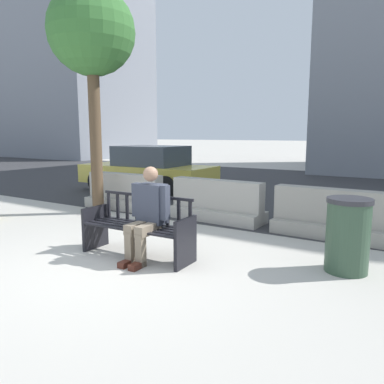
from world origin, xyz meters
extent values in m
plane|color=#B7B2A8|center=(0.00, 0.00, 0.00)|extent=(200.00, 200.00, 0.00)
cube|color=#333335|center=(0.00, 8.70, 0.00)|extent=(120.00, 12.00, 0.01)
cube|color=black|center=(-0.85, 0.52, 0.33)|extent=(0.06, 0.51, 0.66)
cube|color=black|center=(0.79, 0.57, 0.33)|extent=(0.06, 0.51, 0.66)
cube|color=black|center=(-0.03, 0.55, 0.22)|extent=(0.05, 0.32, 0.45)
cube|color=black|center=(-0.03, 0.32, 0.45)|extent=(1.60, 0.12, 0.02)
cube|color=black|center=(-0.03, 0.43, 0.45)|extent=(1.60, 0.12, 0.02)
cube|color=black|center=(-0.03, 0.55, 0.45)|extent=(1.60, 0.12, 0.02)
cube|color=black|center=(-0.04, 0.66, 0.45)|extent=(1.60, 0.12, 0.02)
cube|color=black|center=(-0.04, 0.78, 0.45)|extent=(1.60, 0.12, 0.02)
cube|color=black|center=(-0.04, 0.79, 0.86)|extent=(1.60, 0.08, 0.04)
cube|color=black|center=(-0.79, 0.76, 0.65)|extent=(0.04, 0.03, 0.38)
cube|color=black|center=(-0.60, 0.77, 0.65)|extent=(0.04, 0.03, 0.38)
cube|color=black|center=(-0.41, 0.77, 0.65)|extent=(0.04, 0.03, 0.38)
cube|color=black|center=(-0.23, 0.78, 0.65)|extent=(0.04, 0.03, 0.38)
cube|color=black|center=(-0.04, 0.79, 0.65)|extent=(0.04, 0.03, 0.38)
cube|color=black|center=(0.15, 0.79, 0.65)|extent=(0.04, 0.03, 0.38)
cube|color=black|center=(0.34, 0.80, 0.65)|extent=(0.04, 0.03, 0.38)
cube|color=black|center=(0.52, 0.80, 0.65)|extent=(0.04, 0.03, 0.38)
cube|color=black|center=(0.71, 0.81, 0.65)|extent=(0.04, 0.03, 0.38)
cube|color=black|center=(-0.85, 0.50, 0.65)|extent=(0.06, 0.46, 0.03)
cube|color=black|center=(0.79, 0.55, 0.65)|extent=(0.06, 0.46, 0.03)
cube|color=#383D4C|center=(0.19, 0.62, 0.79)|extent=(0.41, 0.25, 0.56)
sphere|color=#9E755B|center=(0.19, 0.60, 1.21)|extent=(0.21, 0.21, 0.21)
cube|color=#7F705B|center=(0.11, 0.40, 0.48)|extent=(0.15, 0.44, 0.14)
cube|color=#7F705B|center=(0.29, 0.40, 0.48)|extent=(0.15, 0.44, 0.14)
cube|color=#7F705B|center=(0.11, 0.23, 0.23)|extent=(0.11, 0.11, 0.45)
cube|color=#7F705B|center=(0.29, 0.23, 0.23)|extent=(0.11, 0.11, 0.45)
cube|color=#4C2319|center=(0.11, 0.15, 0.04)|extent=(0.12, 0.26, 0.08)
cube|color=#4C2319|center=(0.29, 0.15, 0.04)|extent=(0.12, 0.26, 0.08)
cube|color=#383D4C|center=(-0.05, 0.58, 0.83)|extent=(0.09, 0.12, 0.48)
cube|color=#383D4C|center=(0.44, 0.60, 0.83)|extent=(0.09, 0.12, 0.48)
cube|color=#ADA89E|center=(-0.16, 3.20, 0.12)|extent=(2.03, 0.77, 0.24)
cube|color=#ADA89E|center=(-0.16, 3.20, 0.54)|extent=(2.01, 0.39, 0.60)
cube|color=#ADA89E|center=(-2.58, 3.12, 0.12)|extent=(2.02, 0.73, 0.24)
cube|color=#ADA89E|center=(-2.58, 3.12, 0.54)|extent=(2.01, 0.35, 0.60)
cube|color=#9E998E|center=(2.14, 3.12, 0.12)|extent=(2.02, 0.74, 0.24)
cube|color=#9E998E|center=(2.14, 3.12, 0.54)|extent=(2.01, 0.36, 0.60)
cylinder|color=brown|center=(-2.78, 2.44, 1.68)|extent=(0.26, 0.26, 3.35)
sphere|color=#387033|center=(-2.78, 2.44, 3.91)|extent=(1.85, 1.85, 1.85)
cube|color=#DBC64C|center=(-3.83, 5.52, 0.54)|extent=(4.21, 1.82, 0.56)
cube|color=#38424C|center=(-3.66, 5.52, 1.11)|extent=(2.00, 1.56, 0.59)
cylinder|color=black|center=(-5.10, 4.68, 0.32)|extent=(0.65, 0.24, 0.64)
cylinder|color=black|center=(-5.14, 6.30, 0.32)|extent=(0.65, 0.24, 0.64)
cylinder|color=black|center=(-2.52, 4.74, 0.32)|extent=(0.65, 0.24, 0.64)
cylinder|color=black|center=(-2.56, 6.36, 0.32)|extent=(0.65, 0.24, 0.64)
cylinder|color=#334C38|center=(2.65, 1.50, 0.45)|extent=(0.54, 0.54, 0.90)
cylinder|color=#2D2D33|center=(2.65, 1.50, 0.93)|extent=(0.56, 0.56, 0.06)
camera|label=1|loc=(3.41, -3.47, 1.76)|focal=35.00mm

